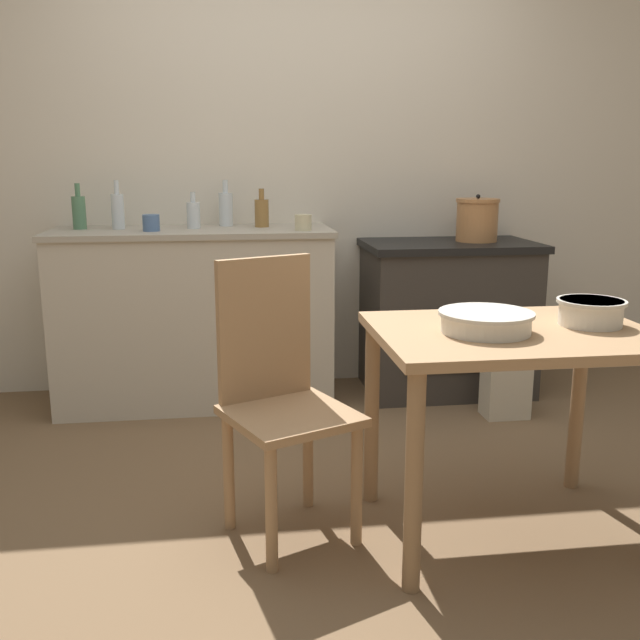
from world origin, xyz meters
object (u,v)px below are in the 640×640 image
stove (447,317)px  cup_center_right (303,223)px  chair (280,392)px  mixing_bowl_large (486,321)px  mixing_bowl_small (591,311)px  work_table (512,364)px  bottle_center_left (193,214)px  bottle_far_left (262,212)px  bottle_left (226,208)px  flour_sack (506,387)px  cup_mid_right (151,223)px  stock_pot (477,220)px  bottle_mid_left (79,212)px  bottle_center (118,210)px

stove → cup_center_right: cup_center_right is taller
chair → mixing_bowl_large: 0.75m
mixing_bowl_small → work_table: bearing=-175.2°
bottle_center_left → mixing_bowl_small: bearing=-49.0°
mixing_bowl_small → bottle_center_left: bottle_center_left is taller
chair → mixing_bowl_small: 1.12m
mixing_bowl_large → cup_center_right: (-0.44, 1.47, 0.20)m
mixing_bowl_large → bottle_far_left: bottle_far_left is taller
bottle_far_left → bottle_left: bearing=153.8°
flour_sack → cup_mid_right: 2.02m
stove → mixing_bowl_large: 1.72m
work_table → cup_center_right: 1.59m
stock_pot → cup_center_right: bearing=-170.3°
bottle_far_left → cup_mid_right: (-0.58, -0.15, -0.04)m
cup_center_right → cup_mid_right: 0.78m
work_table → bottle_center_left: size_ratio=4.89×
bottle_center_left → cup_mid_right: 0.25m
mixing_bowl_large → cup_center_right: 1.55m
flour_sack → bottle_center_left: bottle_center_left is taller
stock_pot → bottle_mid_left: (-2.16, 0.06, 0.06)m
work_table → bottle_center_left: bottle_center_left is taller
stock_pot → cup_mid_right: stock_pot is taller
bottle_left → cup_center_right: bearing=-39.2°
flour_sack → cup_center_right: (-1.02, 0.31, 0.83)m
chair → bottle_far_left: bottle_far_left is taller
cup_mid_right → stock_pot: bearing=3.2°
bottle_far_left → bottle_center_left: bearing=-175.5°
bottle_mid_left → bottle_center_left: 0.60m
flour_sack → cup_mid_right: (-1.79, 0.39, 0.84)m
bottle_center_left → work_table: bearing=-55.7°
work_table → bottle_center: (-1.51, 1.65, 0.42)m
chair → mixing_bowl_small: (1.07, -0.12, 0.28)m
chair → stock_pot: (1.23, 1.47, 0.47)m
mixing_bowl_large → bottle_mid_left: size_ratio=1.32×
bottle_far_left → bottle_center: bearing=-178.9°
flour_sack → bottle_center_left: (-1.58, 0.51, 0.87)m
stock_pot → cup_center_right: (-1.00, -0.17, 0.01)m
mixing_bowl_small → stock_pot: bearing=84.3°
bottle_far_left → stock_pot: bearing=-2.6°
bottle_mid_left → cup_center_right: bottle_mid_left is taller
mixing_bowl_small → cup_center_right: bearing=120.6°
bottle_left → cup_mid_right: size_ratio=2.88×
mixing_bowl_large → cup_mid_right: size_ratio=3.63×
stock_pot → bottle_mid_left: bearing=178.3°
mixing_bowl_large → bottle_center: (-1.40, 1.68, 0.26)m
bottle_left → mixing_bowl_large: bearing=-65.0°
cup_center_right → bottle_center_left: bearing=160.8°
cup_mid_right → cup_center_right: bearing=-5.4°
mixing_bowl_small → cup_mid_right: cup_mid_right is taller
stove → bottle_center: size_ratio=3.75×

